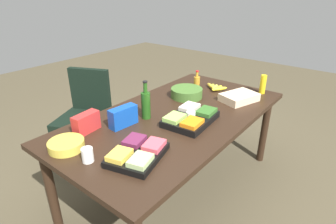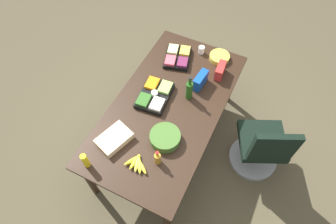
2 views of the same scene
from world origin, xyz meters
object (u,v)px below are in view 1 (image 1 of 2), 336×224
Objects in this scene: wine_bottle at (146,104)px; salad_bowl at (187,93)px; dressing_bottle at (197,82)px; paper_cup at (88,155)px; sheet_cake at (239,97)px; chip_bowl at (66,145)px; chip_bag_blue at (123,117)px; fruit_platter at (137,153)px; veggie_tray at (191,118)px; banana_bunch at (215,87)px; mustard_bottle at (263,84)px; chip_bag_red at (86,123)px; office_chair at (86,126)px; conference_table at (176,122)px.

wine_bottle reaches higher than salad_bowl.
dressing_bottle is 1.47m from paper_cup.
sheet_cake is at bearing -62.78° from salad_bowl.
chip_bag_blue reaches higher than chip_bowl.
veggie_tray is (0.60, 0.02, 0.00)m from fruit_platter.
banana_bunch is 0.55× the size of veggie_tray.
dressing_bottle is 1.46m from chip_bowl.
sheet_cake reaches higher than chip_bowl.
salad_bowl reaches higher than banana_bunch.
fruit_platter is at bearing -161.39° from salad_bowl.
fruit_platter is 2.31× the size of mustard_bottle.
chip_bag_blue is at bearing 154.78° from sheet_cake.
dressing_bottle is at bearing 124.33° from banana_bunch.
sheet_cake is (0.63, -0.11, -0.00)m from veggie_tray.
chip_bowl is at bearing 175.71° from salad_bowl.
dressing_bottle is 0.47m from sheet_cake.
office_chair is at bearing 57.31° from chip_bag_red.
mustard_bottle is 2.03× the size of paper_cup.
paper_cup is at bearing -173.73° from salad_bowl.
conference_table is 22.69× the size of paper_cup.
mustard_bottle is 0.34m from sheet_cake.
office_chair is 2.97× the size of sheet_cake.
chip_bag_blue reaches higher than conference_table.
office_chair is 1.84m from mustard_bottle.
sheet_cake is (1.45, -0.29, -0.01)m from paper_cup.
office_chair is 1.40m from banana_bunch.
dressing_bottle is at bearing 6.88° from paper_cup.
office_chair reaches higher than conference_table.
office_chair is 1.30m from paper_cup.
banana_bunch is (0.88, -1.00, 0.41)m from office_chair.
wine_bottle is at bearing 143.52° from conference_table.
sheet_cake is at bearing -91.64° from dressing_bottle.
fruit_platter reaches higher than chip_bowl.
chip_bag_blue is (0.24, 0.38, 0.04)m from fruit_platter.
chip_bag_red is 0.27m from chip_bag_blue.
mustard_bottle is (1.55, -0.18, 0.06)m from fruit_platter.
chip_bag_blue is at bearing -6.76° from chip_bowl.
chip_bag_red reaches higher than salad_bowl.
banana_bunch is (1.35, 0.23, -0.01)m from fruit_platter.
dressing_bottle reaches higher than veggie_tray.
fruit_platter is 1.43× the size of salad_bowl.
conference_table is at bearing -80.47° from office_chair.
sheet_cake is 0.48m from salad_bowl.
chip_bag_red is 1.37m from banana_bunch.
veggie_tray is 0.92m from chip_bowl.
veggie_tray reaches higher than sheet_cake.
salad_bowl is at bearing -58.68° from office_chair.
fruit_platter is at bearing -110.82° from office_chair.
mustard_bottle reaches higher than paper_cup.
fruit_platter is at bearing -63.56° from chip_bowl.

